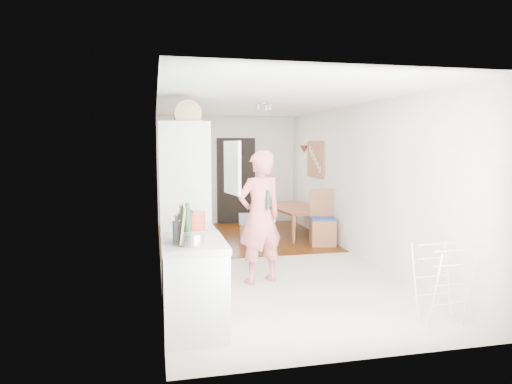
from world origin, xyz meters
name	(u,v)px	position (x,y,z in m)	size (l,w,h in m)	color
room_shell	(262,183)	(0.00, 0.00, 1.25)	(3.20, 7.00, 2.50)	beige
floor	(262,260)	(0.00, 0.00, 0.00)	(3.20, 7.00, 0.01)	beige
wood_floor_overlay	(241,237)	(0.00, 1.85, 0.01)	(3.20, 3.30, 0.01)	#562A0C
sage_wall_panel	(160,145)	(-1.59, -2.00, 1.85)	(0.02, 3.00, 1.30)	slate
tile_splashback	(163,218)	(-1.59, -2.55, 1.15)	(0.02, 1.90, 0.50)	black
doorway_recess	(236,181)	(0.20, 3.48, 1.00)	(0.90, 0.04, 2.00)	black
base_cabinet	(194,288)	(-1.30, -2.55, 0.43)	(0.60, 0.90, 0.86)	silver
worktop	(193,243)	(-1.30, -2.55, 0.89)	(0.62, 0.92, 0.06)	beige
range_cooker	(188,268)	(-1.30, -1.80, 0.44)	(0.60, 0.60, 0.88)	silver
cooker_top	(188,228)	(-1.30, -1.80, 0.90)	(0.60, 0.60, 0.04)	#B7B6B9
fridge_housing	(184,202)	(-1.27, -0.78, 1.07)	(0.66, 0.66, 2.15)	silver
fridge_door	(232,168)	(-0.66, -1.08, 1.55)	(0.56, 0.04, 0.70)	silver
fridge_interior	(207,167)	(-0.96, -0.78, 1.55)	(0.02, 0.52, 0.66)	white
pinboard	(316,159)	(1.58, 1.90, 1.55)	(0.03, 0.90, 0.70)	tan
pinboard_frame	(315,159)	(1.57, 1.90, 1.55)	(0.01, 0.94, 0.74)	#9F593A
wall_sconce	(304,149)	(1.54, 2.55, 1.75)	(0.18, 0.18, 0.16)	maroon
person	(260,205)	(-0.30, -1.13, 1.05)	(0.77, 0.50, 2.10)	#DF6B6A
dining_table	(296,223)	(1.16, 1.87, 0.25)	(1.43, 0.80, 0.50)	#9F593A
dining_chair	(323,218)	(1.33, 0.80, 0.52)	(0.43, 0.43, 1.03)	#9F593A
stool	(248,233)	(0.02, 1.25, 0.19)	(0.30, 0.30, 0.39)	#9F593A
grey_drape	(249,219)	(0.04, 1.24, 0.47)	(0.37, 0.37, 0.17)	gray
drying_rack	(442,284)	(1.23, -2.90, 0.41)	(0.42, 0.38, 0.82)	silver
bread_bin	(187,114)	(-1.22, -0.87, 2.25)	(0.37, 0.35, 0.19)	tan
red_casserole	(192,220)	(-1.27, -1.94, 1.01)	(0.32, 0.32, 0.19)	#C74025
steel_pan	(192,239)	(-1.33, -2.79, 0.98)	(0.22, 0.22, 0.11)	#B7B6B9
held_bottle	(268,200)	(-0.21, -1.23, 1.13)	(0.06, 0.06, 0.26)	#1A3B21
bottle_a	(187,225)	(-1.35, -2.51, 1.07)	(0.07, 0.07, 0.30)	#1A3B21
bottle_b	(189,223)	(-1.33, -2.32, 1.05)	(0.06, 0.06, 0.27)	#1A3B21
bottle_c	(177,231)	(-1.46, -2.61, 1.02)	(0.09, 0.09, 0.21)	beige
pepper_mill_front	(182,220)	(-1.37, -2.02, 1.04)	(0.06, 0.06, 0.23)	tan
pepper_mill_back	(186,221)	(-1.33, -2.02, 1.02)	(0.06, 0.06, 0.20)	tan
chopping_boards	(182,225)	(-1.42, -2.68, 1.10)	(0.04, 0.27, 0.36)	tan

